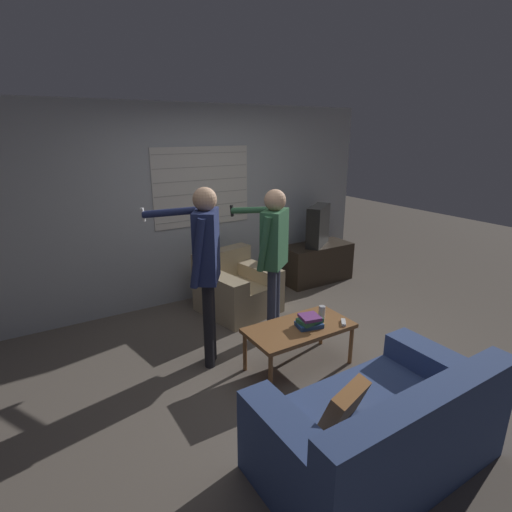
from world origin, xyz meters
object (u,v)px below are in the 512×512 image
object	(u,v)px
soda_can	(322,312)
floor_fan	(273,280)
person_left_standing	(205,256)
book_stack	(310,321)
couch_blue	(381,430)
spare_remote	(343,322)
person_right_standing	(273,245)
coffee_table	(299,330)
tv	(318,226)
armchair_beige	(236,288)

from	to	relation	value
soda_can	floor_fan	distance (m)	1.69
person_left_standing	book_stack	bearing A→B (deg)	-93.28
couch_blue	soda_can	distance (m)	1.43
soda_can	book_stack	bearing A→B (deg)	-159.41
book_stack	floor_fan	distance (m)	1.84
spare_remote	floor_fan	world-z (taller)	spare_remote
book_stack	floor_fan	world-z (taller)	book_stack
couch_blue	person_right_standing	distance (m)	2.13
book_stack	soda_can	world-z (taller)	soda_can
coffee_table	tv	xyz separation A→B (m)	(1.67, 1.75, 0.47)
armchair_beige	person_left_standing	bearing A→B (deg)	37.76
coffee_table	book_stack	bearing A→B (deg)	-34.39
person_left_standing	soda_can	xyz separation A→B (m)	(1.01, -0.49, -0.61)
tv	person_left_standing	distance (m)	2.69
book_stack	tv	bearing A→B (deg)	48.55
couch_blue	tv	xyz separation A→B (m)	(1.95, 3.02, 0.57)
person_right_standing	spare_remote	size ratio (longest dim) A/B	13.10
tv	floor_fan	bearing A→B (deg)	-26.68
book_stack	spare_remote	size ratio (longest dim) A/B	2.13
spare_remote	person_left_standing	bearing A→B (deg)	-172.84
person_left_standing	tv	bearing A→B (deg)	-29.88
spare_remote	person_right_standing	bearing A→B (deg)	145.39
tv	book_stack	size ratio (longest dim) A/B	2.27
person_left_standing	book_stack	xyz separation A→B (m)	(0.79, -0.58, -0.62)
couch_blue	person_left_standing	size ratio (longest dim) A/B	0.95
armchair_beige	person_left_standing	distance (m)	1.49
coffee_table	person_right_standing	distance (m)	0.96
book_stack	floor_fan	xyz separation A→B (m)	(0.71, 1.68, -0.27)
coffee_table	person_left_standing	world-z (taller)	person_left_standing
couch_blue	coffee_table	size ratio (longest dim) A/B	1.61
coffee_table	book_stack	size ratio (longest dim) A/B	3.84
armchair_beige	person_right_standing	distance (m)	1.08
spare_remote	floor_fan	bearing A→B (deg)	117.33
tv	person_right_standing	world-z (taller)	person_right_standing
soda_can	floor_fan	xyz separation A→B (m)	(0.48, 1.59, -0.28)
couch_blue	spare_remote	xyz separation A→B (m)	(0.68, 1.09, 0.15)
tv	coffee_table	bearing A→B (deg)	11.55
coffee_table	tv	size ratio (longest dim) A/B	1.69
armchair_beige	soda_can	bearing A→B (deg)	86.48
tv	armchair_beige	bearing A→B (deg)	-24.40
person_left_standing	book_stack	distance (m)	1.16
tv	soda_can	size ratio (longest dim) A/B	4.83
couch_blue	soda_can	xyz separation A→B (m)	(0.58, 1.30, 0.20)
person_right_standing	tv	bearing A→B (deg)	-3.08
book_stack	spare_remote	xyz separation A→B (m)	(0.32, -0.12, -0.04)
person_right_standing	book_stack	world-z (taller)	person_right_standing
soda_can	spare_remote	size ratio (longest dim) A/B	1.00
armchair_beige	spare_remote	size ratio (longest dim) A/B	7.82
book_stack	person_left_standing	bearing A→B (deg)	143.86
armchair_beige	spare_remote	distance (m)	1.67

